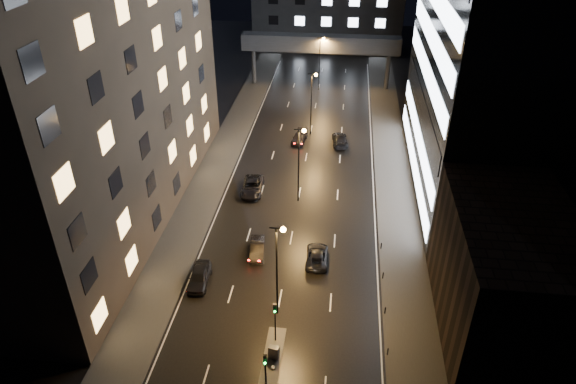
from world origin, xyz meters
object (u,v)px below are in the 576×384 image
car_away_c (252,187)px  utility_cabinet (274,352)px  car_away_b (257,248)px  car_away_d (299,138)px  car_away_a (199,277)px  car_toward_b (340,139)px  car_toward_a (317,256)px

car_away_c → utility_cabinet: size_ratio=4.30×
car_away_b → car_away_d: 28.33m
car_away_a → car_away_d: (7.00, 33.63, -0.13)m
car_away_d → car_away_a: bearing=-94.3°
car_away_a → car_toward_b: (13.27, 33.62, -0.03)m
car_toward_b → utility_cabinet: (-4.35, -42.40, 0.03)m
car_toward_b → utility_cabinet: size_ratio=4.06×
car_away_c → car_away_d: bearing=70.2°
car_away_d → utility_cabinet: 42.45m
car_toward_b → car_away_d: bearing=-5.8°
car_away_d → utility_cabinet: (1.93, -42.41, 0.13)m
car_away_a → car_toward_a: car_away_a is taller
car_away_a → car_toward_b: size_ratio=0.89×
car_away_d → car_toward_b: (6.28, -0.01, 0.09)m
car_away_a → utility_cabinet: (8.93, -8.78, -0.00)m
car_away_a → car_toward_a: (11.71, 4.87, -0.13)m
car_toward_a → utility_cabinet: bearing=77.1°
car_away_b → car_away_d: bearing=79.5°
utility_cabinet → car_away_d: bearing=103.7°
car_away_a → car_toward_a: bearing=19.4°
car_away_a → car_away_d: size_ratio=1.01×
car_away_d → utility_cabinet: utility_cabinet is taller
car_toward_b → car_away_b: bearing=68.2°
car_away_b → utility_cabinet: (3.84, -14.15, 0.10)m
car_away_c → car_toward_a: (9.43, -13.22, -0.11)m
car_away_b → car_away_d: car_away_b is taller
car_away_c → car_toward_b: size_ratio=1.06×
car_toward_b → utility_cabinet: 42.62m
car_away_b → car_toward_b: size_ratio=0.80×
car_away_a → car_away_d: 34.35m
car_away_b → car_toward_a: size_ratio=0.88×
car_away_c → utility_cabinet: (6.64, -26.87, 0.02)m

